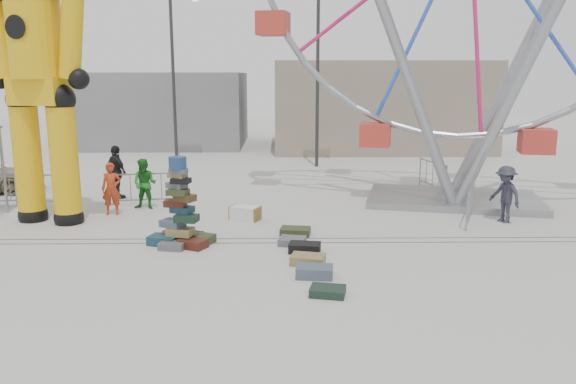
{
  "coord_description": "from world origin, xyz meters",
  "views": [
    {
      "loc": [
        1.26,
        -13.32,
        4.25
      ],
      "look_at": [
        1.48,
        1.74,
        1.11
      ],
      "focal_mm": 35.0,
      "sensor_mm": 36.0,
      "label": 1
    }
  ],
  "objects_px": {
    "pedestrian_red": "(111,189)",
    "pedestrian_black": "(117,172)",
    "barricade_wheel_back": "(433,176)",
    "steamer_trunk": "(245,213)",
    "barricade_dummy_a": "(10,190)",
    "barricade_dummy_b": "(44,190)",
    "lamp_post_left": "(175,70)",
    "pedestrian_green": "(145,184)",
    "pedestrian_grey": "(505,194)",
    "barricade_wheel_front": "(470,204)",
    "lamp_post_right": "(320,70)",
    "suitcase_tower": "(180,220)",
    "barricade_dummy_c": "(146,189)",
    "crash_test_dummy": "(38,70)"
  },
  "relations": [
    {
      "from": "barricade_dummy_a",
      "to": "barricade_dummy_b",
      "type": "relative_size",
      "value": 1.0
    },
    {
      "from": "lamp_post_left",
      "to": "pedestrian_black",
      "type": "height_order",
      "value": "lamp_post_left"
    },
    {
      "from": "barricade_wheel_front",
      "to": "pedestrian_red",
      "type": "relative_size",
      "value": 1.23
    },
    {
      "from": "steamer_trunk",
      "to": "barricade_wheel_back",
      "type": "xyz_separation_m",
      "value": [
        6.8,
        4.39,
        0.35
      ]
    },
    {
      "from": "lamp_post_left",
      "to": "lamp_post_right",
      "type": "bearing_deg",
      "value": -15.95
    },
    {
      "from": "pedestrian_grey",
      "to": "suitcase_tower",
      "type": "bearing_deg",
      "value": -101.57
    },
    {
      "from": "steamer_trunk",
      "to": "barricade_dummy_b",
      "type": "relative_size",
      "value": 0.43
    },
    {
      "from": "barricade_dummy_b",
      "to": "pedestrian_green",
      "type": "bearing_deg",
      "value": 2.21
    },
    {
      "from": "barricade_wheel_back",
      "to": "pedestrian_red",
      "type": "bearing_deg",
      "value": -84.87
    },
    {
      "from": "lamp_post_left",
      "to": "suitcase_tower",
      "type": "xyz_separation_m",
      "value": [
        2.62,
        -14.46,
        -3.85
      ]
    },
    {
      "from": "pedestrian_red",
      "to": "barricade_dummy_c",
      "type": "bearing_deg",
      "value": 53.88
    },
    {
      "from": "barricade_wheel_front",
      "to": "pedestrian_grey",
      "type": "height_order",
      "value": "pedestrian_grey"
    },
    {
      "from": "crash_test_dummy",
      "to": "suitcase_tower",
      "type": "bearing_deg",
      "value": -12.76
    },
    {
      "from": "lamp_post_right",
      "to": "barricade_wheel_back",
      "type": "relative_size",
      "value": 4.0
    },
    {
      "from": "barricade_wheel_back",
      "to": "barricade_dummy_a",
      "type": "bearing_deg",
      "value": -93.97
    },
    {
      "from": "barricade_wheel_front",
      "to": "pedestrian_green",
      "type": "bearing_deg",
      "value": 102.36
    },
    {
      "from": "barricade_wheel_front",
      "to": "pedestrian_green",
      "type": "relative_size",
      "value": 1.22
    },
    {
      "from": "barricade_wheel_back",
      "to": "steamer_trunk",
      "type": "bearing_deg",
      "value": -70.51
    },
    {
      "from": "barricade_wheel_front",
      "to": "barricade_wheel_back",
      "type": "distance_m",
      "value": 4.78
    },
    {
      "from": "lamp_post_right",
      "to": "crash_test_dummy",
      "type": "xyz_separation_m",
      "value": [
        -8.62,
        -10.15,
        -0.09
      ]
    },
    {
      "from": "lamp_post_left",
      "to": "barricade_dummy_a",
      "type": "relative_size",
      "value": 4.0
    },
    {
      "from": "barricade_dummy_b",
      "to": "barricade_wheel_back",
      "type": "relative_size",
      "value": 1.0
    },
    {
      "from": "lamp_post_right",
      "to": "barricade_wheel_back",
      "type": "distance_m",
      "value": 7.89
    },
    {
      "from": "barricade_dummy_a",
      "to": "pedestrian_red",
      "type": "height_order",
      "value": "pedestrian_red"
    },
    {
      "from": "pedestrian_red",
      "to": "pedestrian_green",
      "type": "height_order",
      "value": "pedestrian_green"
    },
    {
      "from": "crash_test_dummy",
      "to": "lamp_post_left",
      "type": "bearing_deg",
      "value": 98.22
    },
    {
      "from": "barricade_dummy_a",
      "to": "pedestrian_green",
      "type": "distance_m",
      "value": 4.6
    },
    {
      "from": "pedestrian_red",
      "to": "pedestrian_black",
      "type": "bearing_deg",
      "value": 95.74
    },
    {
      "from": "barricade_dummy_b",
      "to": "barricade_wheel_front",
      "type": "relative_size",
      "value": 1.0
    },
    {
      "from": "pedestrian_black",
      "to": "pedestrian_grey",
      "type": "xyz_separation_m",
      "value": [
        12.3,
        -3.4,
        -0.1
      ]
    },
    {
      "from": "lamp_post_right",
      "to": "barricade_dummy_c",
      "type": "distance_m",
      "value": 10.89
    },
    {
      "from": "crash_test_dummy",
      "to": "pedestrian_black",
      "type": "bearing_deg",
      "value": 87.17
    },
    {
      "from": "suitcase_tower",
      "to": "barricade_dummy_c",
      "type": "distance_m",
      "value": 4.88
    },
    {
      "from": "lamp_post_right",
      "to": "crash_test_dummy",
      "type": "relative_size",
      "value": 0.96
    },
    {
      "from": "lamp_post_left",
      "to": "pedestrian_green",
      "type": "distance_m",
      "value": 11.17
    },
    {
      "from": "barricade_dummy_c",
      "to": "barricade_wheel_back",
      "type": "bearing_deg",
      "value": 3.34
    },
    {
      "from": "crash_test_dummy",
      "to": "barricade_wheel_back",
      "type": "distance_m",
      "value": 13.87
    },
    {
      "from": "suitcase_tower",
      "to": "barricade_wheel_back",
      "type": "distance_m",
      "value": 10.75
    },
    {
      "from": "pedestrian_red",
      "to": "lamp_post_right",
      "type": "bearing_deg",
      "value": 46.51
    },
    {
      "from": "lamp_post_left",
      "to": "barricade_dummy_b",
      "type": "xyz_separation_m",
      "value": [
        -2.62,
        -10.12,
        -3.93
      ]
    },
    {
      "from": "lamp_post_right",
      "to": "pedestrian_red",
      "type": "xyz_separation_m",
      "value": [
        -7.05,
        -9.28,
        -3.67
      ]
    },
    {
      "from": "barricade_dummy_c",
      "to": "pedestrian_black",
      "type": "bearing_deg",
      "value": 131.29
    },
    {
      "from": "pedestrian_grey",
      "to": "pedestrian_red",
      "type": "bearing_deg",
      "value": -119.74
    },
    {
      "from": "barricade_dummy_c",
      "to": "pedestrian_red",
      "type": "bearing_deg",
      "value": -129.52
    },
    {
      "from": "suitcase_tower",
      "to": "pedestrian_green",
      "type": "relative_size",
      "value": 1.39
    },
    {
      "from": "pedestrian_grey",
      "to": "barricade_wheel_front",
      "type": "bearing_deg",
      "value": -112.89
    },
    {
      "from": "suitcase_tower",
      "to": "steamer_trunk",
      "type": "height_order",
      "value": "suitcase_tower"
    },
    {
      "from": "barricade_dummy_b",
      "to": "barricade_dummy_c",
      "type": "relative_size",
      "value": 1.0
    },
    {
      "from": "crash_test_dummy",
      "to": "pedestrian_red",
      "type": "bearing_deg",
      "value": 44.91
    },
    {
      "from": "barricade_wheel_front",
      "to": "pedestrian_grey",
      "type": "distance_m",
      "value": 1.06
    }
  ]
}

